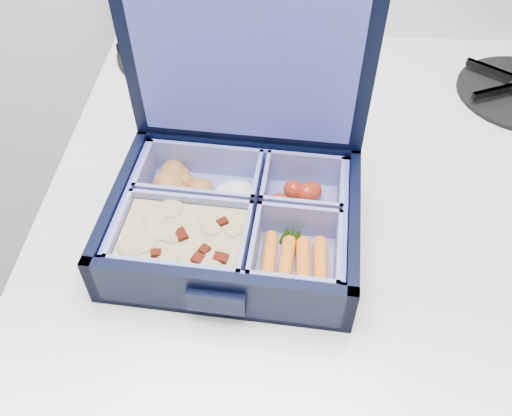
# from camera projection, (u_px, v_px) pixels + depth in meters

# --- Properties ---
(stove) EXTENTS (0.66, 0.66, 0.98)m
(stove) POSITION_uv_depth(u_px,v_px,m) (316.00, 359.00, 0.98)
(stove) COLOR silver
(stove) RESTS_ON floor
(bento_box) EXTENTS (0.24, 0.20, 0.05)m
(bento_box) POSITION_uv_depth(u_px,v_px,m) (234.00, 220.00, 0.51)
(bento_box) COLOR black
(bento_box) RESTS_ON stove
(burner_grate_rear) EXTENTS (0.20, 0.20, 0.02)m
(burner_grate_rear) POSITION_uv_depth(u_px,v_px,m) (178.00, 49.00, 0.75)
(burner_grate_rear) COLOR black
(burner_grate_rear) RESTS_ON stove
(fork) EXTENTS (0.10, 0.19, 0.01)m
(fork) POSITION_uv_depth(u_px,v_px,m) (330.00, 134.00, 0.64)
(fork) COLOR silver
(fork) RESTS_ON stove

